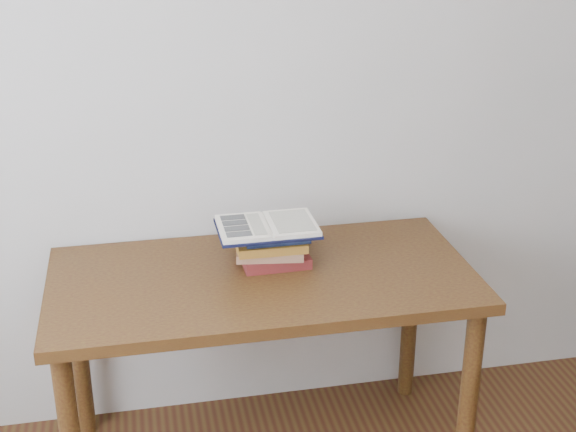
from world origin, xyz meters
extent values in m
cube|color=beige|center=(0.00, 1.75, 1.30)|extent=(3.50, 0.04, 2.60)
cube|color=#4E3613|center=(0.12, 1.38, 0.71)|extent=(1.36, 0.68, 0.04)
cylinder|color=#4E3613|center=(0.74, 1.10, 0.35)|extent=(0.06, 0.06, 0.69)
cylinder|color=#4E3613|center=(-0.50, 1.66, 0.35)|extent=(0.06, 0.06, 0.69)
cylinder|color=#4E3613|center=(0.74, 1.66, 0.35)|extent=(0.06, 0.06, 0.69)
cube|color=maroon|center=(0.17, 1.46, 0.75)|extent=(0.22, 0.18, 0.04)
cube|color=#A27453|center=(0.15, 1.45, 0.78)|extent=(0.23, 0.17, 0.03)
cube|color=olive|center=(0.15, 1.45, 0.81)|extent=(0.23, 0.17, 0.03)
cube|color=#162243|center=(0.17, 1.45, 0.84)|extent=(0.21, 0.14, 0.03)
cube|color=black|center=(0.15, 1.45, 0.86)|extent=(0.32, 0.23, 0.01)
cube|color=silver|center=(0.07, 1.45, 0.87)|extent=(0.16, 0.21, 0.01)
cube|color=silver|center=(0.23, 1.45, 0.87)|extent=(0.16, 0.21, 0.01)
cylinder|color=silver|center=(0.15, 1.45, 0.87)|extent=(0.01, 0.21, 0.01)
cube|color=black|center=(0.04, 1.51, 0.88)|extent=(0.08, 0.04, 0.00)
cube|color=black|center=(0.04, 1.47, 0.88)|extent=(0.08, 0.04, 0.00)
cube|color=black|center=(0.04, 1.42, 0.88)|extent=(0.08, 0.04, 0.00)
cube|color=black|center=(0.04, 1.38, 0.88)|extent=(0.08, 0.04, 0.00)
cube|color=silver|center=(0.11, 1.45, 0.88)|extent=(0.04, 0.17, 0.00)
cube|color=silver|center=(0.23, 1.45, 0.88)|extent=(0.12, 0.18, 0.00)
camera|label=1|loc=(-0.26, -0.89, 1.90)|focal=50.00mm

